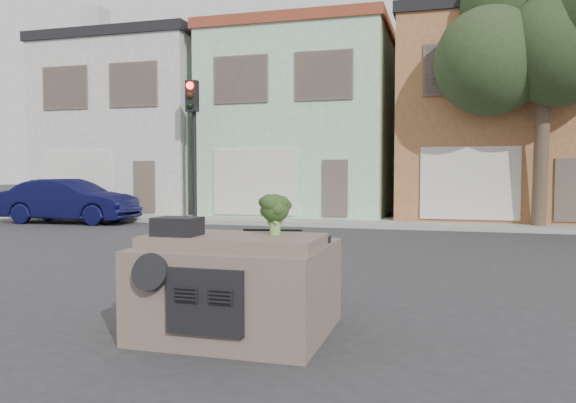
% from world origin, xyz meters
% --- Properties ---
extents(ground_plane, '(120.00, 120.00, 0.00)m').
position_xyz_m(ground_plane, '(0.00, 0.00, 0.00)').
color(ground_plane, '#303033').
rests_on(ground_plane, ground).
extents(sidewalk, '(40.00, 3.00, 0.15)m').
position_xyz_m(sidewalk, '(0.00, 10.50, 0.07)').
color(sidewalk, gray).
rests_on(sidewalk, ground).
extents(townhouse_white, '(7.20, 8.20, 7.55)m').
position_xyz_m(townhouse_white, '(-11.00, 14.50, 3.77)').
color(townhouse_white, beige).
rests_on(townhouse_white, ground).
extents(townhouse_mint, '(7.20, 8.20, 7.55)m').
position_xyz_m(townhouse_mint, '(-3.50, 14.50, 3.77)').
color(townhouse_mint, '#A7D2AC').
rests_on(townhouse_mint, ground).
extents(townhouse_tan, '(7.20, 8.20, 7.55)m').
position_xyz_m(townhouse_tan, '(4.00, 14.50, 3.77)').
color(townhouse_tan, '#A0663C').
rests_on(townhouse_tan, ground).
extents(navy_sedan, '(4.85, 1.92, 1.57)m').
position_xyz_m(navy_sedan, '(-10.65, 8.14, 0.00)').
color(navy_sedan, '#0C0E39').
rests_on(navy_sedan, ground).
extents(traffic_signal, '(0.40, 0.40, 5.10)m').
position_xyz_m(traffic_signal, '(-6.50, 9.50, 2.55)').
color(traffic_signal, black).
rests_on(traffic_signal, ground).
extents(tree_near, '(4.40, 4.00, 8.50)m').
position_xyz_m(tree_near, '(5.00, 9.80, 4.25)').
color(tree_near, '#293C1E').
rests_on(tree_near, ground).
extents(car_dashboard, '(2.00, 1.80, 1.12)m').
position_xyz_m(car_dashboard, '(0.00, -3.00, 0.56)').
color(car_dashboard, brown).
rests_on(car_dashboard, ground).
extents(instrument_hump, '(0.48, 0.38, 0.20)m').
position_xyz_m(instrument_hump, '(-0.58, -3.35, 1.22)').
color(instrument_hump, black).
rests_on(instrument_hump, car_dashboard).
extents(wiper_arm, '(0.69, 0.15, 0.02)m').
position_xyz_m(wiper_arm, '(0.28, -2.62, 1.13)').
color(wiper_arm, black).
rests_on(wiper_arm, car_dashboard).
extents(broccoli, '(0.46, 0.46, 0.46)m').
position_xyz_m(broccoli, '(0.44, -3.03, 1.35)').
color(broccoli, '#213515').
rests_on(broccoli, car_dashboard).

